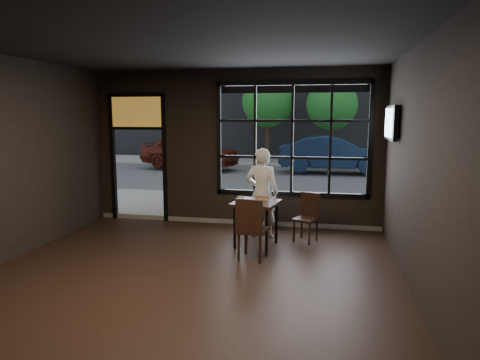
% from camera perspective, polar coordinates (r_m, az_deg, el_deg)
% --- Properties ---
extents(floor, '(6.00, 7.00, 0.02)m').
position_cam_1_polar(floor, '(5.89, -8.33, -14.38)').
color(floor, black).
rests_on(floor, ground).
extents(ceiling, '(6.00, 7.00, 0.02)m').
position_cam_1_polar(ceiling, '(5.49, -9.11, 18.24)').
color(ceiling, black).
rests_on(ceiling, ground).
extents(wall_right, '(0.04, 7.00, 3.20)m').
position_cam_1_polar(wall_right, '(5.26, 23.72, 0.42)').
color(wall_right, black).
rests_on(wall_right, ground).
extents(window_frame, '(3.06, 0.12, 2.28)m').
position_cam_1_polar(window_frame, '(8.63, 6.96, 5.40)').
color(window_frame, black).
rests_on(window_frame, ground).
extents(stained_transom, '(1.20, 0.06, 0.70)m').
position_cam_1_polar(stained_transom, '(9.46, -13.58, 8.85)').
color(stained_transom, orange).
rests_on(stained_transom, ground).
extents(street_asphalt, '(60.00, 41.00, 0.04)m').
position_cam_1_polar(street_asphalt, '(29.24, 7.71, 4.13)').
color(street_asphalt, '#545456').
rests_on(street_asphalt, ground).
extents(building_across, '(28.00, 12.00, 15.00)m').
position_cam_1_polar(building_across, '(28.63, 7.90, 19.14)').
color(building_across, '#5B5956').
rests_on(building_across, ground).
extents(cafe_table, '(0.85, 0.85, 0.80)m').
position_cam_1_polar(cafe_table, '(7.53, 2.14, -5.83)').
color(cafe_table, black).
rests_on(cafe_table, floor).
extents(chair_near, '(0.49, 0.49, 1.01)m').
position_cam_1_polar(chair_near, '(6.84, 1.71, -6.42)').
color(chair_near, black).
rests_on(chair_near, floor).
extents(chair_window, '(0.50, 0.50, 0.88)m').
position_cam_1_polar(chair_window, '(7.86, 8.75, -5.00)').
color(chair_window, black).
rests_on(chair_window, floor).
extents(man, '(0.62, 0.42, 1.68)m').
position_cam_1_polar(man, '(8.01, 2.95, -1.71)').
color(man, silver).
rests_on(man, floor).
extents(hotdog, '(0.21, 0.11, 0.06)m').
position_cam_1_polar(hotdog, '(7.56, 3.01, -2.47)').
color(hotdog, tan).
rests_on(hotdog, cafe_table).
extents(cup, '(0.13, 0.13, 0.10)m').
position_cam_1_polar(cup, '(7.39, 0.13, -2.58)').
color(cup, silver).
rests_on(cup, cafe_table).
extents(tv, '(0.11, 0.98, 0.57)m').
position_cam_1_polar(tv, '(7.62, 19.56, 7.20)').
color(tv, black).
rests_on(tv, wall_right).
extents(navy_car, '(4.22, 1.59, 1.38)m').
position_cam_1_polar(navy_car, '(17.02, 12.35, 3.47)').
color(navy_car, '#0F1E34').
rests_on(navy_car, street_asphalt).
extents(maroon_car, '(4.34, 2.32, 1.40)m').
position_cam_1_polar(maroon_car, '(17.97, -6.71, 3.92)').
color(maroon_car, '#51180F').
rests_on(maroon_car, street_asphalt).
extents(tree_left, '(2.38, 2.38, 4.07)m').
position_cam_1_polar(tree_left, '(20.24, 3.72, 10.34)').
color(tree_left, '#332114').
rests_on(tree_left, street_asphalt).
extents(tree_right, '(2.26, 2.26, 3.86)m').
position_cam_1_polar(tree_right, '(19.67, 12.15, 9.80)').
color(tree_right, '#332114').
rests_on(tree_right, street_asphalt).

